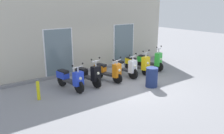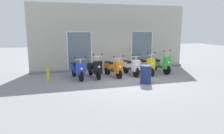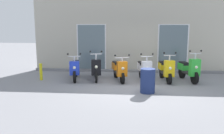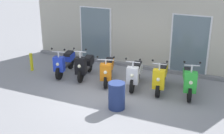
# 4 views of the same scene
# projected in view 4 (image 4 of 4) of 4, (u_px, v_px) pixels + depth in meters

# --- Properties ---
(ground_plane) EXTENTS (40.00, 40.00, 0.00)m
(ground_plane) POSITION_uv_depth(u_px,v_px,m) (108.00, 96.00, 9.89)
(ground_plane) COLOR gray
(storefront_facade) EXTENTS (9.52, 0.50, 3.87)m
(storefront_facade) POSITION_uv_depth(u_px,v_px,m) (142.00, 21.00, 11.86)
(storefront_facade) COLOR #B2AD9E
(storefront_facade) RESTS_ON ground_plane
(scooter_blue) EXTENTS (0.66, 1.65, 1.18)m
(scooter_blue) POSITION_uv_depth(u_px,v_px,m) (65.00, 62.00, 11.55)
(scooter_blue) COLOR black
(scooter_blue) RESTS_ON ground_plane
(scooter_black) EXTENTS (0.62, 1.54, 1.28)m
(scooter_black) POSITION_uv_depth(u_px,v_px,m) (85.00, 65.00, 11.21)
(scooter_black) COLOR black
(scooter_black) RESTS_ON ground_plane
(scooter_orange) EXTENTS (0.80, 1.49, 1.16)m
(scooter_orange) POSITION_uv_depth(u_px,v_px,m) (108.00, 70.00, 10.77)
(scooter_orange) COLOR black
(scooter_orange) RESTS_ON ground_plane
(scooter_white) EXTENTS (0.61, 1.55, 1.20)m
(scooter_white) POSITION_uv_depth(u_px,v_px,m) (135.00, 74.00, 10.43)
(scooter_white) COLOR black
(scooter_white) RESTS_ON ground_plane
(scooter_yellow) EXTENTS (0.57, 1.55, 1.25)m
(scooter_yellow) POSITION_uv_depth(u_px,v_px,m) (161.00, 77.00, 10.13)
(scooter_yellow) COLOR black
(scooter_yellow) RESTS_ON ground_plane
(scooter_green) EXTENTS (0.71, 1.54, 1.33)m
(scooter_green) POSITION_uv_depth(u_px,v_px,m) (189.00, 81.00, 9.81)
(scooter_green) COLOR black
(scooter_green) RESTS_ON ground_plane
(trash_bin) EXTENTS (0.50, 0.50, 0.83)m
(trash_bin) POSITION_uv_depth(u_px,v_px,m) (117.00, 96.00, 8.98)
(trash_bin) COLOR navy
(trash_bin) RESTS_ON ground_plane
(curb_bollard) EXTENTS (0.12, 0.12, 0.70)m
(curb_bollard) POSITION_uv_depth(u_px,v_px,m) (31.00, 62.00, 11.92)
(curb_bollard) COLOR yellow
(curb_bollard) RESTS_ON ground_plane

